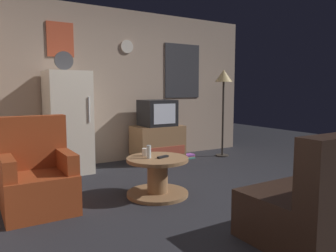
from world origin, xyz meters
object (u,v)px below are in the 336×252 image
Objects in this scene: standing_lamp at (224,83)px; remote_control at (163,157)px; coffee_table at (158,176)px; armchair at (37,178)px; crt_tv at (157,113)px; tv_stand at (158,144)px; wine_glass at (149,152)px; mug_ceramic_white at (145,152)px; fridge at (68,122)px; book_stack at (189,156)px.

remote_control is (-2.11, -1.39, -0.90)m from standing_lamp.
coffee_table is 1.31m from armchair.
crt_tv is 0.56× the size of armchair.
tv_stand is 0.53m from crt_tv.
wine_glass reaches higher than mug_ceramic_white.
fridge is 1.56m from mug_ceramic_white.
coffee_table is 4.80× the size of remote_control.
crt_tv is at bearing -1.40° from fridge.
coffee_table is (-0.89, -1.58, -0.61)m from crt_tv.
mug_ceramic_white is (-0.97, -1.41, -0.34)m from crt_tv.
fridge is 11.80× the size of remote_control.
fridge is 1.68m from wine_glass.
fridge reaches higher than remote_control.
standing_lamp is 2.66m from mug_ceramic_white.
fridge is 1.49m from crt_tv.
armchair reaches higher than mug_ceramic_white.
armchair reaches higher than book_stack.
crt_tv is at bearing 60.47° from coffee_table.
coffee_table is at bearing 124.50° from remote_control.
fridge is at bearing 96.68° from remote_control.
armchair is 4.73× the size of book_stack.
tv_stand reaches higher than remote_control.
tv_stand is at bearing 172.90° from book_stack.
remote_control reaches higher than book_stack.
standing_lamp is 3.75m from armchair.
fridge reaches higher than tv_stand.
coffee_table is (-0.90, -1.58, -0.08)m from tv_stand.
standing_lamp is at bearing 17.94° from armchair.
mug_ceramic_white reaches higher than remote_control.
standing_lamp reaches higher than coffee_table.
book_stack is at bearing 40.40° from mug_ceramic_white.
crt_tv is 2.61m from armchair.
wine_glass reaches higher than coffee_table.
crt_tv reaches higher than armchair.
crt_tv is 3.60× the size of remote_control.
fridge is at bearing 109.86° from mug_ceramic_white.
fridge reaches higher than wine_glass.
fridge is 19.67× the size of mug_ceramic_white.
tv_stand is at bearing 55.47° from mug_ceramic_white.
fridge reaches higher than armchair.
coffee_table is at bearing -147.99° from standing_lamp.
crt_tv is 1.75m from mug_ceramic_white.
standing_lamp is 2.74m from wine_glass.
crt_tv is 0.34× the size of standing_lamp.
crt_tv reaches higher than mug_ceramic_white.
crt_tv is (1.49, -0.04, 0.08)m from fridge.
crt_tv reaches higher than coffee_table.
crt_tv is at bearing 169.53° from standing_lamp.
crt_tv is 1.87m from remote_control.
wine_glass is 2.24m from book_stack.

